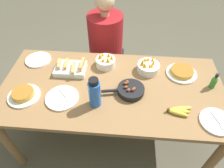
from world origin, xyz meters
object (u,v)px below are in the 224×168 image
Objects in this scene: skillet at (130,90)px; person_figure at (106,55)px; fruit_bowl_citrus at (106,62)px; hot_sauce_bottle at (214,82)px; frittata_plate_center at (23,95)px; fruit_bowl_mango at (148,67)px; empty_plate_far_right at (216,121)px; banana_bunch at (178,111)px; melon_tray at (71,68)px; empty_plate_near_front at (62,98)px; empty_plate_far_left at (38,60)px; frittata_plate_side at (182,72)px; water_bottle at (95,93)px.

person_figure is at bearing -80.79° from skillet.
skillet is 1.94× the size of fruit_bowl_citrus.
person_figure is at bearing 144.48° from hot_sauce_bottle.
frittata_plate_center is 1.04m from fruit_bowl_mango.
person_figure is (0.54, 0.90, -0.27)m from frittata_plate_center.
fruit_bowl_mango is at bearing -129.34° from skillet.
person_figure is at bearing 131.05° from empty_plate_far_right.
banana_bunch is 1.17m from person_figure.
melon_tray is 0.67m from fruit_bowl_mango.
empty_plate_near_front is at bearing 1.19° from skillet.
empty_plate_far_right is (1.13, -0.12, 0.00)m from empty_plate_near_front.
empty_plate_near_front is 1.10× the size of empty_plate_far_left.
fruit_bowl_mango is (0.67, 0.06, 0.01)m from melon_tray.
empty_plate_far_right is 0.35m from hot_sauce_bottle.
frittata_plate_center is 0.95× the size of frittata_plate_side.
skillet is 1.30× the size of frittata_plate_side.
frittata_plate_center is 0.30m from empty_plate_near_front.
melon_tray is at bearing -174.80° from fruit_bowl_mango.
empty_plate_far_left is 1.01× the size of empty_plate_far_right.
melon_tray is at bearing 156.78° from banana_bunch.
empty_plate_far_left is 1.21× the size of fruit_bowl_mango.
frittata_plate_side is 0.26m from hot_sauce_bottle.
fruit_bowl_mango is (-0.20, 0.44, 0.03)m from banana_bunch.
frittata_plate_center is 1.31m from frittata_plate_side.
melon_tray is at bearing -32.31° from skillet.
empty_plate_far_left is 0.78m from person_figure.
person_figure is (0.24, 0.89, -0.26)m from empty_plate_near_front.
melon_tray is at bearing 46.97° from frittata_plate_center.
empty_plate_far_right is at bearing -47.78° from fruit_bowl_mango.
water_bottle reaches higher than empty_plate_far_left.
empty_plate_far_left is 1.57m from empty_plate_far_right.
empty_plate_far_right is at bearing -33.05° from fruit_bowl_citrus.
banana_bunch is 0.73× the size of melon_tray.
banana_bunch is 0.88m from empty_plate_near_front.
empty_plate_far_right is (0.17, -0.48, -0.01)m from frittata_plate_side.
banana_bunch is 0.39m from skillet.
fruit_bowl_mango is 0.75× the size of water_bottle.
empty_plate_far_left is (-0.34, 0.12, -0.02)m from melon_tray.
skillet is 0.67m from hot_sauce_bottle.
skillet is 0.65m from empty_plate_far_right.
skillet is 0.88m from person_figure.
empty_plate_far_right is at bearing -4.74° from frittata_plate_center.
banana_bunch reaches higher than empty_plate_far_right.
frittata_plate_center is 0.97× the size of empty_plate_near_front.
person_figure reaches higher than empty_plate_near_front.
empty_plate_far_left is (-0.34, 0.44, 0.00)m from empty_plate_near_front.
frittata_plate_center is at bearing 177.39° from banana_bunch.
empty_plate_near_front is (-0.52, -0.11, -0.02)m from skillet.
frittata_plate_center is 1.29× the size of fruit_bowl_mango.
water_bottle reaches higher than fruit_bowl_mango.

